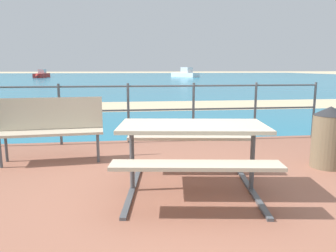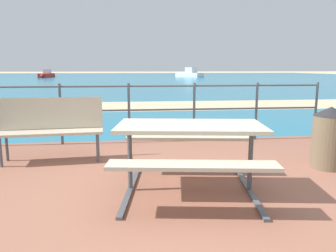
{
  "view_description": "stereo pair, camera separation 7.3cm",
  "coord_description": "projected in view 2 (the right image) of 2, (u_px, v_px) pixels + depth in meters",
  "views": [
    {
      "loc": [
        -0.64,
        -3.36,
        1.39
      ],
      "look_at": [
        0.02,
        1.65,
        0.49
      ],
      "focal_mm": 34.89,
      "sensor_mm": 36.0,
      "label": 1
    },
    {
      "loc": [
        -0.56,
        -3.37,
        1.39
      ],
      "look_at": [
        0.02,
        1.65,
        0.49
      ],
      "focal_mm": 34.89,
      "sensor_mm": 36.0,
      "label": 2
    }
  ],
  "objects": [
    {
      "name": "ground_plane",
      "position": [
        184.0,
        195.0,
        3.6
      ],
      "size": [
        240.0,
        240.0,
        0.0
      ],
      "primitive_type": "plane",
      "color": "beige"
    },
    {
      "name": "patio_paving",
      "position": [
        184.0,
        193.0,
        3.6
      ],
      "size": [
        6.4,
        5.2,
        0.06
      ],
      "primitive_type": "cube",
      "color": "#935B47",
      "rests_on": "ground"
    },
    {
      "name": "sea_water",
      "position": [
        134.0,
        78.0,
        42.71
      ],
      "size": [
        90.0,
        90.0,
        0.01
      ],
      "primitive_type": "cube",
      "color": "teal",
      "rests_on": "ground"
    },
    {
      "name": "beach_strip",
      "position": [
        146.0,
        106.0,
        11.97
      ],
      "size": [
        54.01,
        3.19,
        0.01
      ],
      "primitive_type": "cube",
      "rotation": [
        0.0,
        0.0,
        0.0
      ],
      "color": "beige",
      "rests_on": "ground"
    },
    {
      "name": "picnic_table",
      "position": [
        190.0,
        139.0,
        3.48
      ],
      "size": [
        1.73,
        1.67,
        0.74
      ],
      "rotation": [
        0.0,
        0.0,
        -0.14
      ],
      "color": "#BCAD93",
      "rests_on": "patio_paving"
    },
    {
      "name": "park_bench",
      "position": [
        51.0,
        124.0,
        4.7
      ],
      "size": [
        1.47,
        0.52,
        0.91
      ],
      "rotation": [
        0.0,
        0.0,
        0.08
      ],
      "color": "#BCAD93",
      "rests_on": "patio_paving"
    },
    {
      "name": "railing_fence",
      "position": [
        162.0,
        105.0,
        5.86
      ],
      "size": [
        5.94,
        0.04,
        1.06
      ],
      "color": "#4C5156",
      "rests_on": "patio_paving"
    },
    {
      "name": "trash_bin",
      "position": [
        329.0,
        137.0,
        4.33
      ],
      "size": [
        0.44,
        0.44,
        0.83
      ],
      "color": "#726047",
      "rests_on": "patio_paving"
    },
    {
      "name": "boat_near",
      "position": [
        189.0,
        74.0,
        49.35
      ],
      "size": [
        3.81,
        5.03,
        1.45
      ],
      "rotation": [
        0.0,
        0.0,
        2.14
      ],
      "color": "silver",
      "rests_on": "sea_water"
    },
    {
      "name": "boat_mid",
      "position": [
        47.0,
        75.0,
        47.46
      ],
      "size": [
        1.29,
        5.63,
        1.18
      ],
      "rotation": [
        0.0,
        0.0,
        4.72
      ],
      "color": "red",
      "rests_on": "sea_water"
    }
  ]
}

